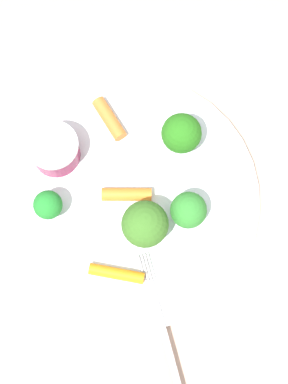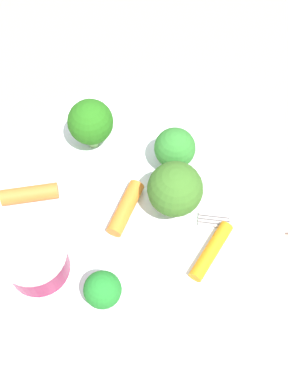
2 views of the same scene
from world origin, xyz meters
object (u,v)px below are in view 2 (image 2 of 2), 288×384
at_px(plate, 129,214).
at_px(broccoli_floret_2, 93,122).
at_px(broccoli_floret_3, 106,290).
at_px(broccoli_floret_0, 177,148).
at_px(carrot_stick_1, 32,194).
at_px(carrot_stick_2, 125,212).
at_px(carrot_stick_0, 214,251).
at_px(broccoli_floret_1, 177,186).
at_px(sauce_cup, 39,260).

height_order(plate, broccoli_floret_2, broccoli_floret_2).
bearing_deg(broccoli_floret_3, plate, 164.00).
height_order(broccoli_floret_2, broccoli_floret_3, broccoli_floret_2).
distance_m(broccoli_floret_0, broccoli_floret_2, 0.08).
xyz_separation_m(carrot_stick_1, carrot_stick_2, (0.03, 0.08, -0.00)).
relative_size(broccoli_floret_0, carrot_stick_1, 0.91).
bearing_deg(carrot_stick_1, broccoli_floret_0, 100.79).
height_order(broccoli_floret_0, carrot_stick_2, broccoli_floret_0).
distance_m(carrot_stick_0, carrot_stick_1, 0.17).
relative_size(broccoli_floret_1, broccoli_floret_2, 1.07).
bearing_deg(carrot_stick_1, carrot_stick_0, 66.47).
bearing_deg(sauce_cup, carrot_stick_1, -172.13).
xyz_separation_m(plate, carrot_stick_1, (-0.02, -0.09, 0.01)).
xyz_separation_m(plate, broccoli_floret_3, (0.08, -0.02, 0.03)).
xyz_separation_m(carrot_stick_0, carrot_stick_2, (-0.04, -0.07, 0.00)).
xyz_separation_m(broccoli_floret_0, broccoli_floret_3, (0.13, -0.07, -0.00)).
height_order(sauce_cup, broccoli_floret_2, broccoli_floret_2).
bearing_deg(carrot_stick_1, carrot_stick_2, 72.89).
bearing_deg(carrot_stick_2, carrot_stick_0, 59.97).
bearing_deg(broccoli_floret_0, broccoli_floret_2, -112.50).
bearing_deg(carrot_stick_2, sauce_cup, -59.07).
distance_m(plate, broccoli_floret_0, 0.08).
bearing_deg(broccoli_floret_3, carrot_stick_1, -147.76).
relative_size(broccoli_floret_2, carrot_stick_1, 1.08).
bearing_deg(carrot_stick_1, sauce_cup, 7.87).
bearing_deg(carrot_stick_2, carrot_stick_1, -107.11).
xyz_separation_m(broccoli_floret_3, carrot_stick_1, (-0.10, -0.06, -0.02)).
bearing_deg(broccoli_floret_3, carrot_stick_0, 109.10).
distance_m(broccoli_floret_3, carrot_stick_2, 0.08).
distance_m(broccoli_floret_1, carrot_stick_2, 0.05).
distance_m(carrot_stick_1, carrot_stick_2, 0.09).
bearing_deg(broccoli_floret_1, carrot_stick_2, -81.02).
relative_size(broccoli_floret_0, broccoli_floret_3, 1.20).
xyz_separation_m(sauce_cup, carrot_stick_0, (-0.00, 0.15, -0.01)).
distance_m(sauce_cup, broccoli_floret_3, 0.06).
distance_m(broccoli_floret_3, carrot_stick_1, 0.12).
relative_size(broccoli_floret_2, carrot_stick_0, 0.97).
bearing_deg(carrot_stick_1, broccoli_floret_3, 32.24).
height_order(sauce_cup, carrot_stick_0, sauce_cup).
distance_m(broccoli_floret_1, carrot_stick_1, 0.13).
xyz_separation_m(broccoli_floret_1, carrot_stick_2, (0.01, -0.05, -0.03)).
height_order(broccoli_floret_3, carrot_stick_1, broccoli_floret_3).
height_order(plate, carrot_stick_0, carrot_stick_0).
xyz_separation_m(broccoli_floret_2, carrot_stick_0, (0.12, 0.10, -0.03)).
bearing_deg(carrot_stick_0, broccoli_floret_2, -142.13).
distance_m(broccoli_floret_0, broccoli_floret_3, 0.14).
relative_size(carrot_stick_0, carrot_stick_2, 1.08).
relative_size(broccoli_floret_3, carrot_stick_0, 0.68).
xyz_separation_m(sauce_cup, carrot_stick_2, (-0.04, 0.07, -0.01)).
height_order(broccoli_floret_2, carrot_stick_0, broccoli_floret_2).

